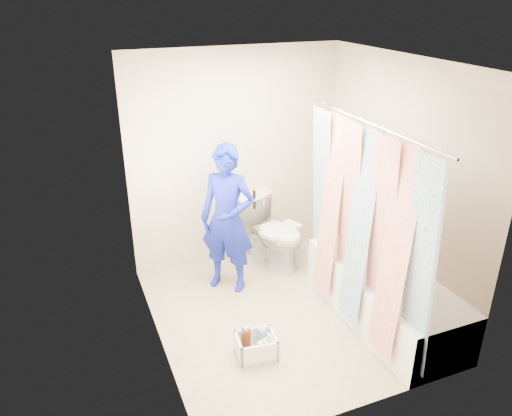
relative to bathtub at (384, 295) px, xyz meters
name	(u,v)px	position (x,y,z in m)	size (l,w,h in m)	color
floor	(283,313)	(-0.85, 0.43, -0.27)	(2.60, 2.60, 0.00)	#9A8F6C
ceiling	(290,62)	(-0.85, 0.43, 2.13)	(2.40, 2.60, 0.02)	silver
wall_back	(236,158)	(-0.85, 1.73, 0.93)	(2.40, 0.02, 2.40)	tan
wall_front	(370,273)	(-0.85, -0.88, 0.93)	(2.40, 0.02, 2.40)	tan
wall_left	(151,224)	(-2.05, 0.43, 0.93)	(0.02, 2.60, 2.40)	tan
wall_right	(398,183)	(0.35, 0.43, 0.93)	(0.02, 2.60, 2.40)	tan
bathtub	(384,295)	(0.00, 0.00, 0.00)	(0.70, 1.75, 0.50)	white
curtain_rod	(371,124)	(-0.33, 0.00, 1.68)	(0.02, 0.02, 1.90)	silver
shower_curtain	(361,230)	(-0.33, 0.00, 0.75)	(0.06, 1.75, 1.80)	silver
toilet	(273,232)	(-0.55, 1.37, 0.13)	(0.45, 0.78, 0.80)	white
tank_lid	(281,230)	(-0.50, 1.25, 0.20)	(0.49, 0.21, 0.04)	silver
tank_internals	(257,196)	(-0.67, 1.55, 0.52)	(0.18, 0.10, 0.26)	black
plumber	(227,219)	(-1.17, 1.11, 0.52)	(0.57, 0.37, 1.57)	navy
cleaning_caddy	(257,346)	(-1.32, -0.04, -0.17)	(0.36, 0.31, 0.26)	white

